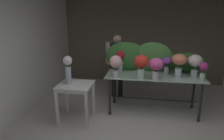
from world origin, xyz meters
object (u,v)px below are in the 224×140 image
object	(u,v)px
vase_ivory_stock	(195,63)
vase_white_roses_tall	(68,69)
vase_blush_freesia	(116,64)
vase_violet_carnations	(167,63)
vase_magenta_dahlias	(203,70)
vase_scarlet_snapdragons	(141,64)
display_table_glass	(154,81)
vase_crimson_roses	(120,59)
vase_coral_hydrangea	(179,62)
florist	(117,59)
vase_fuchsia_tulips	(156,66)
side_table_white	(76,89)

from	to	relation	value
vase_ivory_stock	vase_white_roses_tall	world-z (taller)	vase_white_roses_tall
vase_blush_freesia	vase_violet_carnations	xyz separation A→B (m)	(1.03, 0.38, -0.04)
vase_ivory_stock	vase_magenta_dahlias	xyz separation A→B (m)	(0.10, -0.25, -0.08)
vase_scarlet_snapdragons	vase_ivory_stock	bearing A→B (deg)	15.98
display_table_glass	vase_violet_carnations	bearing A→B (deg)	20.48
vase_crimson_roses	vase_scarlet_snapdragons	world-z (taller)	vase_scarlet_snapdragons
vase_scarlet_snapdragons	vase_violet_carnations	world-z (taller)	vase_scarlet_snapdragons
vase_crimson_roses	vase_coral_hydrangea	world-z (taller)	vase_coral_hydrangea
florist	vase_blush_freesia	xyz separation A→B (m)	(0.12, -1.02, 0.13)
vase_fuchsia_tulips	side_table_white	bearing A→B (deg)	-167.65
florist	vase_scarlet_snapdragons	size ratio (longest dim) A/B	3.33
vase_fuchsia_tulips	florist	bearing A→B (deg)	130.87
vase_crimson_roses	vase_white_roses_tall	bearing A→B (deg)	-140.11
vase_violet_carnations	vase_coral_hydrangea	bearing A→B (deg)	-41.36
vase_ivory_stock	vase_scarlet_snapdragons	size ratio (longest dim) A/B	0.95
vase_white_roses_tall	vase_crimson_roses	bearing A→B (deg)	39.89
side_table_white	vase_white_roses_tall	xyz separation A→B (m)	(-0.13, -0.00, 0.42)
side_table_white	vase_fuchsia_tulips	size ratio (longest dim) A/B	1.83
vase_crimson_roses	vase_white_roses_tall	size ratio (longest dim) A/B	0.85
vase_coral_hydrangea	vase_violet_carnations	bearing A→B (deg)	138.64
vase_magenta_dahlias	vase_scarlet_snapdragons	world-z (taller)	vase_scarlet_snapdragons
vase_blush_freesia	vase_magenta_dahlias	world-z (taller)	vase_blush_freesia
side_table_white	vase_fuchsia_tulips	world-z (taller)	vase_fuchsia_tulips
side_table_white	vase_magenta_dahlias	xyz separation A→B (m)	(2.41, 0.38, 0.40)
florist	vase_coral_hydrangea	world-z (taller)	florist
side_table_white	vase_ivory_stock	bearing A→B (deg)	15.17
vase_crimson_roses	display_table_glass	bearing A→B (deg)	-9.15
vase_blush_freesia	display_table_glass	bearing A→B (deg)	20.40
vase_ivory_stock	vase_blush_freesia	size ratio (longest dim) A/B	1.03
display_table_glass	vase_ivory_stock	xyz separation A→B (m)	(0.78, -0.02, 0.43)
side_table_white	florist	distance (m)	1.54
display_table_glass	florist	distance (m)	1.19
vase_ivory_stock	vase_fuchsia_tulips	size ratio (longest dim) A/B	1.09
vase_coral_hydrangea	vase_white_roses_tall	distance (m)	2.19
vase_ivory_stock	vase_magenta_dahlias	distance (m)	0.28
display_table_glass	vase_magenta_dahlias	world-z (taller)	vase_magenta_dahlias
vase_coral_hydrangea	vase_magenta_dahlias	distance (m)	0.46
side_table_white	vase_fuchsia_tulips	bearing A→B (deg)	12.35
vase_violet_carnations	vase_white_roses_tall	size ratio (longest dim) A/B	0.67
vase_magenta_dahlias	vase_white_roses_tall	xyz separation A→B (m)	(-2.54, -0.38, 0.02)
vase_violet_carnations	florist	bearing A→B (deg)	150.79
side_table_white	vase_coral_hydrangea	distance (m)	2.12
vase_ivory_stock	vase_violet_carnations	distance (m)	0.55
vase_ivory_stock	vase_scarlet_snapdragons	bearing A→B (deg)	-164.02
vase_coral_hydrangea	florist	bearing A→B (deg)	148.58
side_table_white	vase_magenta_dahlias	distance (m)	2.47
vase_coral_hydrangea	vase_magenta_dahlias	bearing A→B (deg)	-21.13
florist	vase_white_roses_tall	xyz separation A→B (m)	(-0.76, -1.37, 0.08)
vase_crimson_roses	vase_scarlet_snapdragons	xyz separation A→B (m)	(0.46, -0.44, 0.02)
vase_coral_hydrangea	vase_fuchsia_tulips	bearing A→B (deg)	-155.92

